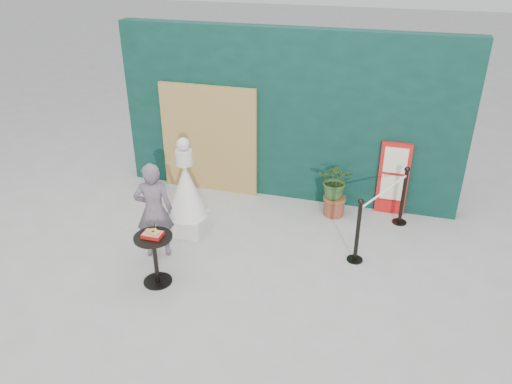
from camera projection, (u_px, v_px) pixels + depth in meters
name	position (u px, v px, depth m)	size (l,w,h in m)	color
ground	(231.00, 298.00, 6.66)	(60.00, 60.00, 0.00)	#ADAAA5
back_wall	(287.00, 117.00, 8.65)	(6.00, 0.30, 3.00)	black
bamboo_fence	(209.00, 139.00, 9.05)	(1.80, 0.08, 2.00)	tan
woman	(154.00, 211.00, 7.24)	(0.55, 0.36, 1.50)	slate
menu_board	(393.00, 179.00, 8.40)	(0.50, 0.07, 1.30)	red
statue	(187.00, 195.00, 7.86)	(0.63, 0.63, 1.62)	silver
cafe_table	(155.00, 252.00, 6.74)	(0.52, 0.52, 0.75)	black
food_basket	(153.00, 234.00, 6.61)	(0.26, 0.19, 0.11)	#B41A13
planter	(336.00, 185.00, 8.37)	(0.58, 0.50, 0.98)	brown
stanchion_barrier	(382.00, 213.00, 7.68)	(0.84, 1.54, 1.03)	black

